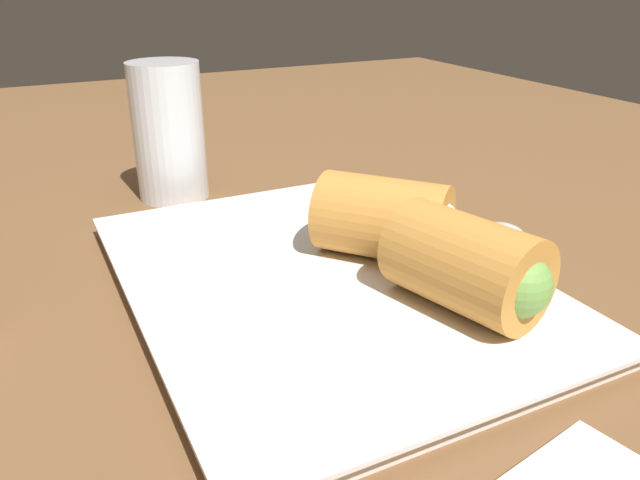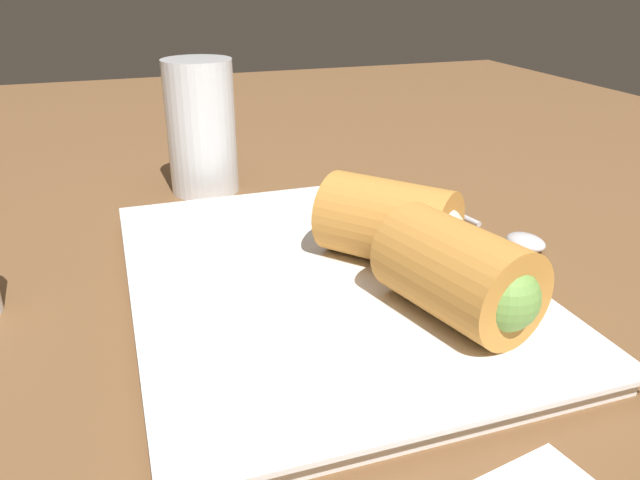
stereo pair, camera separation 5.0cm
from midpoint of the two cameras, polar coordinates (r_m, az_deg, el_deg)
table_surface at (r=44.49cm, az=-2.15°, el=-4.32°), size 180.00×140.00×2.00cm
serving_plate at (r=41.45cm, az=-3.46°, el=-3.85°), size 32.59×24.20×1.50cm
roll_front_left at (r=41.95cm, az=3.08°, el=1.82°), size 10.20×9.82×5.57cm
roll_front_right at (r=35.88cm, az=9.96°, el=-2.52°), size 10.06×7.57×5.57cm
spoon at (r=52.29cm, az=11.82°, el=1.44°), size 17.52×5.06×1.13cm
drinking_glass at (r=59.24cm, az=-16.08°, el=9.45°), size 6.38×6.38×12.33cm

